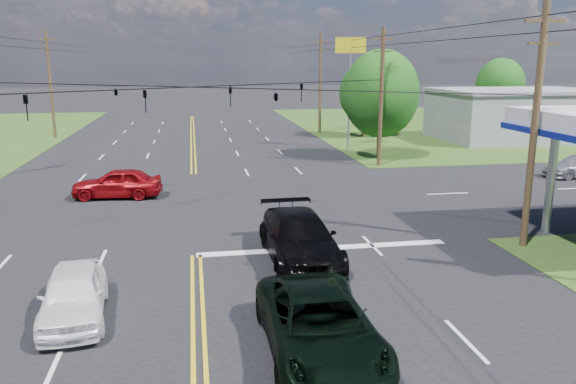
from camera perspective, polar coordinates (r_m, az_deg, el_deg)
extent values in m
plane|color=black|center=(29.53, -9.46, -1.24)|extent=(280.00, 280.00, 0.00)
cube|color=#294716|center=(70.35, 20.34, 6.45)|extent=(46.00, 48.00, 0.03)
cube|color=silver|center=(22.42, 3.64, -5.76)|extent=(10.00, 0.50, 0.02)
cube|color=slate|center=(57.32, 22.07, 7.17)|extent=(14.00, 10.00, 4.40)
cylinder|color=#A5A5AA|center=(26.34, 25.15, 1.11)|extent=(0.36, 0.36, 4.65)
cylinder|color=#402C1B|center=(23.64, 23.75, 5.96)|extent=(0.28, 0.28, 9.50)
cube|color=#402C1B|center=(23.55, 24.67, 15.52)|extent=(1.60, 0.12, 0.12)
cube|color=#402C1B|center=(23.51, 24.48, 13.58)|extent=(1.20, 0.10, 0.10)
cylinder|color=#402C1B|center=(39.86, 9.45, 9.39)|extent=(0.28, 0.28, 9.50)
cube|color=#402C1B|center=(39.81, 9.67, 15.07)|extent=(1.60, 0.12, 0.12)
cube|color=#402C1B|center=(39.79, 9.62, 13.92)|extent=(1.20, 0.10, 0.10)
cylinder|color=#402C1B|center=(58.15, -22.97, 9.94)|extent=(0.28, 0.28, 10.00)
cube|color=#402C1B|center=(58.14, -23.36, 14.06)|extent=(1.60, 0.12, 0.12)
cube|color=#402C1B|center=(58.12, -23.28, 13.27)|extent=(1.20, 0.10, 0.10)
cylinder|color=#402C1B|center=(58.13, 3.29, 10.94)|extent=(0.28, 0.28, 10.00)
cube|color=#402C1B|center=(58.11, 3.35, 15.08)|extent=(1.60, 0.12, 0.12)
cube|color=#402C1B|center=(58.09, 3.33, 14.29)|extent=(1.20, 0.10, 0.10)
imported|color=black|center=(25.07, -25.03, 7.75)|extent=(0.17, 0.21, 1.05)
imported|color=black|center=(27.33, -14.29, 8.92)|extent=(0.17, 0.21, 1.05)
imported|color=black|center=(30.19, -5.87, 9.62)|extent=(0.17, 0.21, 1.05)
imported|color=black|center=(33.79, 1.38, 10.06)|extent=(0.17, 0.21, 1.05)
imported|color=black|center=(31.61, -17.08, 9.78)|extent=(1.24, 0.26, 0.50)
imported|color=black|center=(26.25, -1.23, 9.76)|extent=(1.24, 0.26, 0.50)
cylinder|color=black|center=(29.64, 16.91, 15.80)|extent=(0.04, 100.00, 0.04)
cylinder|color=black|center=(29.62, 16.83, 14.64)|extent=(0.04, 100.00, 0.04)
cylinder|color=#402C1B|center=(43.31, 9.26, 5.57)|extent=(0.36, 0.36, 3.30)
ellipsoid|color=#1D4813|center=(43.01, 9.42, 9.83)|extent=(5.70, 5.70, 6.60)
cylinder|color=#402C1B|center=(55.44, 7.72, 7.03)|extent=(0.36, 0.36, 2.86)
ellipsoid|color=#1D4813|center=(55.21, 7.81, 9.91)|extent=(4.94, 4.94, 5.72)
cylinder|color=#402C1B|center=(67.98, 20.54, 7.53)|extent=(0.36, 0.36, 3.08)
ellipsoid|color=#1D4813|center=(67.79, 20.75, 10.06)|extent=(5.32, 5.32, 6.16)
imported|color=black|center=(14.48, 3.18, -13.35)|extent=(2.68, 5.80, 1.61)
imported|color=black|center=(20.85, 1.19, -4.68)|extent=(2.58, 6.07, 1.75)
imported|color=white|center=(17.46, -20.97, -9.70)|extent=(2.17, 4.50, 1.48)
imported|color=maroon|center=(31.78, -16.97, 0.88)|extent=(4.88, 2.31, 1.61)
cylinder|color=#A5A5AA|center=(47.57, 6.25, 9.84)|extent=(0.20, 0.20, 9.10)
cube|color=gold|center=(47.51, 6.37, 14.60)|extent=(2.50, 0.75, 1.25)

